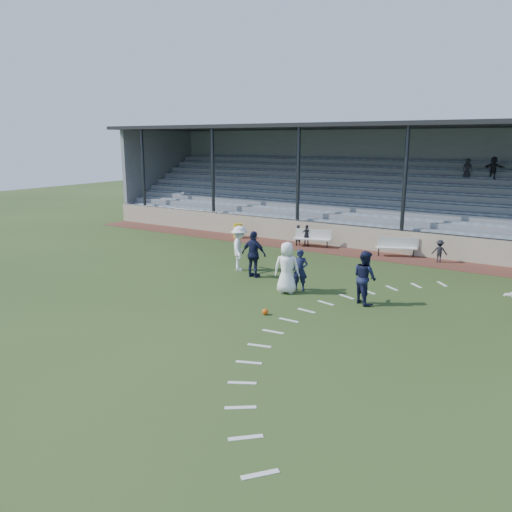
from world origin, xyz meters
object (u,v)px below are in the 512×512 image
at_px(bench_left, 313,236).
at_px(football, 265,312).
at_px(trash_bin, 238,231).
at_px(bench_right, 397,245).
at_px(player_white_lead, 287,268).
at_px(player_navy_lead, 300,270).

relative_size(bench_left, football, 9.76).
xyz_separation_m(bench_left, trash_bin, (-4.88, -0.10, -0.14)).
height_order(bench_right, player_white_lead, player_white_lead).
distance_m(football, player_navy_lead, 3.23).
bearing_deg(trash_bin, bench_right, 1.95).
bearing_deg(player_navy_lead, bench_right, 62.48).
distance_m(bench_left, player_white_lead, 8.60).
xyz_separation_m(trash_bin, football, (8.34, -10.55, -0.34)).
relative_size(bench_right, player_navy_lead, 1.24).
distance_m(trash_bin, player_navy_lead, 10.92).
height_order(bench_right, player_navy_lead, player_navy_lead).
bearing_deg(bench_left, player_white_lead, -85.54).
height_order(bench_right, football, bench_right).
height_order(football, player_white_lead, player_white_lead).
height_order(bench_left, player_navy_lead, player_navy_lead).
relative_size(bench_left, player_navy_lead, 1.26).
distance_m(bench_left, trash_bin, 4.88).
height_order(bench_left, player_white_lead, player_white_lead).
xyz_separation_m(bench_right, player_navy_lead, (-1.45, -7.74, 0.22)).
bearing_deg(bench_right, trash_bin, 159.02).
bearing_deg(bench_left, player_navy_lead, -82.38).
bearing_deg(bench_right, football, -118.82).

